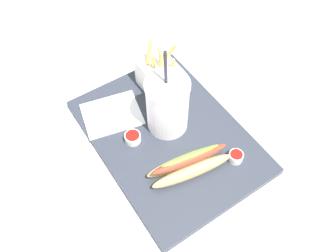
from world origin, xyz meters
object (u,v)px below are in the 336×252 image
at_px(soda_cup, 167,105).
at_px(napkin_stack, 112,114).
at_px(hot_dog_1, 190,164).
at_px(ketchup_cup_1, 133,137).
at_px(fries_basket, 160,77).
at_px(ketchup_cup_2, 236,157).

xyz_separation_m(soda_cup, napkin_stack, (0.10, 0.09, -0.07)).
bearing_deg(napkin_stack, hot_dog_1, -163.54).
bearing_deg(hot_dog_1, napkin_stack, 16.46).
distance_m(hot_dog_1, ketchup_cup_1, 0.15).
xyz_separation_m(fries_basket, napkin_stack, (-0.01, 0.14, -0.04)).
distance_m(fries_basket, ketchup_cup_2, 0.26).
bearing_deg(fries_basket, soda_cup, 155.84).
bearing_deg(soda_cup, hot_dog_1, 167.00).
bearing_deg(ketchup_cup_1, soda_cup, -93.58).
relative_size(soda_cup, napkin_stack, 1.65).
xyz_separation_m(soda_cup, hot_dog_1, (-0.13, 0.03, -0.05)).
xyz_separation_m(fries_basket, ketchup_cup_2, (-0.26, -0.02, -0.03)).
relative_size(fries_basket, hot_dog_1, 0.77).
bearing_deg(napkin_stack, soda_cup, -135.30).
xyz_separation_m(ketchup_cup_1, ketchup_cup_2, (-0.17, -0.16, 0.00)).
relative_size(hot_dog_1, napkin_stack, 1.42).
height_order(fries_basket, ketchup_cup_2, fries_basket).
distance_m(hot_dog_1, ketchup_cup_2, 0.11).
relative_size(ketchup_cup_2, napkin_stack, 0.24).
height_order(hot_dog_1, ketchup_cup_1, hot_dog_1).
xyz_separation_m(fries_basket, hot_dog_1, (-0.23, 0.07, -0.02)).
relative_size(fries_basket, napkin_stack, 1.10).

